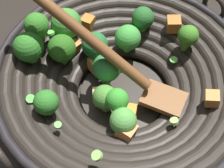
% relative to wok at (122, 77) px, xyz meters
% --- Properties ---
extents(ground_plane, '(4.00, 4.00, 0.00)m').
position_rel_wok_xyz_m(ground_plane, '(-0.00, 0.00, -0.06)').
color(ground_plane, '#28231E').
extents(wok, '(0.43, 0.45, 0.21)m').
position_rel_wok_xyz_m(wok, '(0.00, 0.00, 0.00)').
color(wok, black).
rests_on(wok, ground).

